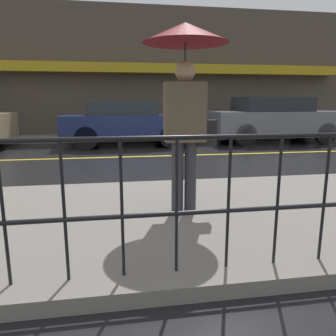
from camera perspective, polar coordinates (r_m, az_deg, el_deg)
The scene contains 9 objects.
ground_plane at distance 8.41m, azimuth -4.87°, elevation 1.99°, with size 80.00×80.00×0.00m, color black.
sidewalk_near at distance 3.88m, azimuth 0.71°, elevation -8.65°, with size 28.00×3.12×0.13m.
sidewalk_far at distance 12.35m, azimuth -6.36°, elevation 5.36°, with size 28.00×1.73×0.13m.
lane_marking at distance 8.41m, azimuth -4.87°, elevation 2.02°, with size 25.20×0.12×0.01m.
building_storefront at distance 13.31m, azimuth -6.85°, elevation 16.22°, with size 28.00×0.85×4.94m.
railing_foreground at distance 2.44m, azimuth 6.16°, elevation -3.22°, with size 12.00×0.04×1.04m.
pedestrian at distance 3.73m, azimuth 3.08°, elevation 16.26°, with size 0.93×0.93×2.10m.
car_navy at distance 10.48m, azimuth -7.20°, elevation 7.86°, with size 4.00×1.77×1.38m.
car_grey at distance 11.77m, azimuth 18.09°, elevation 8.09°, with size 4.43×1.71×1.52m.
Camera 1 is at (-0.64, -8.27, 1.41)m, focal length 35.00 mm.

